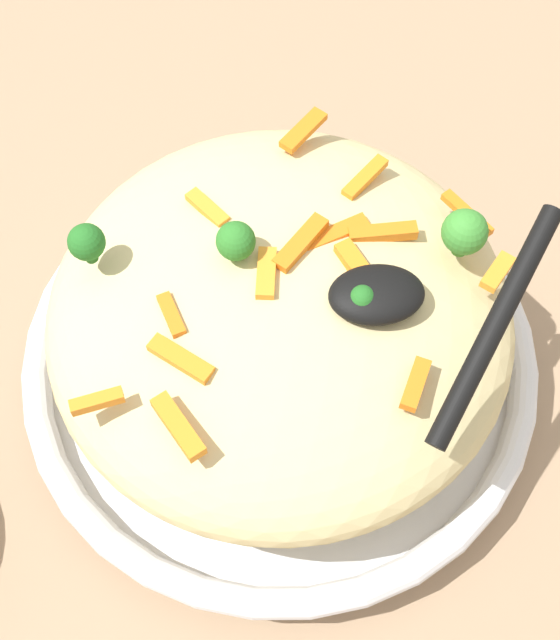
{
  "coord_description": "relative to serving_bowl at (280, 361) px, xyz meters",
  "views": [
    {
      "loc": [
        0.03,
        0.27,
        0.57
      ],
      "look_at": [
        0.0,
        0.0,
        0.08
      ],
      "focal_mm": 49.11,
      "sensor_mm": 36.0,
      "label": 1
    }
  ],
  "objects": [
    {
      "name": "broccoli_floret_1",
      "position": [
        0.02,
        -0.02,
        0.13
      ],
      "size": [
        0.02,
        0.02,
        0.03
      ],
      "color": "#296820",
      "rests_on": "pasta_mound"
    },
    {
      "name": "pasta_mound",
      "position": [
        0.0,
        0.0,
        0.07
      ],
      "size": [
        0.3,
        0.3,
        0.1
      ],
      "primitive_type": "ellipsoid",
      "color": "#DBC689",
      "rests_on": "serving_bowl"
    },
    {
      "name": "carrot_piece_14",
      "position": [
        -0.07,
        -0.02,
        0.11
      ],
      "size": [
        0.04,
        0.01,
        0.01
      ],
      "primitive_type": "cube",
      "rotation": [
        0.0,
        0.0,
        3.15
      ],
      "color": "orange",
      "rests_on": "pasta_mound"
    },
    {
      "name": "carrot_piece_8",
      "position": [
        0.06,
        0.05,
        0.11
      ],
      "size": [
        0.04,
        0.03,
        0.01
      ],
      "primitive_type": "cube",
      "rotation": [
        0.0,
        0.0,
        2.46
      ],
      "color": "orange",
      "rests_on": "pasta_mound"
    },
    {
      "name": "carrot_piece_12",
      "position": [
        -0.06,
        -0.07,
        0.11
      ],
      "size": [
        0.03,
        0.03,
        0.01
      ],
      "primitive_type": "cube",
      "rotation": [
        0.0,
        0.0,
        0.77
      ],
      "color": "orange",
      "rests_on": "pasta_mound"
    },
    {
      "name": "carrot_piece_6",
      "position": [
        0.04,
        -0.05,
        0.11
      ],
      "size": [
        0.03,
        0.03,
        0.01
      ],
      "primitive_type": "cube",
      "rotation": [
        0.0,
        0.0,
        5.36
      ],
      "color": "orange",
      "rests_on": "pasta_mound"
    },
    {
      "name": "carrot_piece_2",
      "position": [
        0.06,
        0.02,
        0.11
      ],
      "size": [
        0.02,
        0.03,
        0.01
      ],
      "primitive_type": "cube",
      "rotation": [
        0.0,
        0.0,
        5.02
      ],
      "color": "orange",
      "rests_on": "pasta_mound"
    },
    {
      "name": "carrot_piece_7",
      "position": [
        -0.05,
        0.0,
        0.12
      ],
      "size": [
        0.02,
        0.04,
        0.01
      ],
      "primitive_type": "cube",
      "rotation": [
        0.0,
        0.0,
        5.12
      ],
      "color": "orange",
      "rests_on": "pasta_mound"
    },
    {
      "name": "carrot_piece_10",
      "position": [
        0.11,
        0.07,
        0.11
      ],
      "size": [
        0.03,
        0.01,
        0.01
      ],
      "primitive_type": "cube",
      "rotation": [
        0.0,
        0.0,
        3.34
      ],
      "color": "orange",
      "rests_on": "pasta_mound"
    },
    {
      "name": "carrot_piece_0",
      "position": [
        -0.13,
        0.01,
        0.11
      ],
      "size": [
        0.03,
        0.03,
        0.01
      ],
      "primitive_type": "cube",
      "rotation": [
        0.0,
        0.0,
        0.85
      ],
      "color": "orange",
      "rests_on": "pasta_mound"
    },
    {
      "name": "carrot_piece_13",
      "position": [
        -0.12,
        -0.04,
        0.11
      ],
      "size": [
        0.03,
        0.04,
        0.01
      ],
      "primitive_type": "cube",
      "rotation": [
        0.0,
        0.0,
        5.28
      ],
      "color": "orange",
      "rests_on": "pasta_mound"
    },
    {
      "name": "carrot_piece_11",
      "position": [
        -0.03,
        -0.11,
        0.11
      ],
      "size": [
        0.03,
        0.04,
        0.01
      ],
      "primitive_type": "cube",
      "rotation": [
        0.0,
        0.0,
        3.94
      ],
      "color": "orange",
      "rests_on": "pasta_mound"
    },
    {
      "name": "carrot_piece_9",
      "position": [
        0.06,
        0.09,
        0.11
      ],
      "size": [
        0.03,
        0.04,
        0.01
      ],
      "primitive_type": "cube",
      "rotation": [
        0.0,
        0.0,
        5.22
      ],
      "color": "orange",
      "rests_on": "pasta_mound"
    },
    {
      "name": "broccoli_floret_0",
      "position": [
        -0.11,
        -0.01,
        0.13
      ],
      "size": [
        0.03,
        0.03,
        0.03
      ],
      "color": "#377928",
      "rests_on": "pasta_mound"
    },
    {
      "name": "carrot_piece_1",
      "position": [
        -0.07,
        0.08,
        0.11
      ],
      "size": [
        0.02,
        0.03,
        0.01
      ],
      "primitive_type": "cube",
      "rotation": [
        0.0,
        0.0,
        4.24
      ],
      "color": "orange",
      "rests_on": "pasta_mound"
    },
    {
      "name": "ground_plane",
      "position": [
        0.0,
        0.0,
        -0.02
      ],
      "size": [
        2.4,
        2.4,
        0.0
      ],
      "primitive_type": "plane",
      "color": "#9E7F60"
    },
    {
      "name": "carrot_piece_5",
      "position": [
        -0.04,
        -0.03,
        0.11
      ],
      "size": [
        0.04,
        0.02,
        0.01
      ],
      "primitive_type": "cube",
      "rotation": [
        0.0,
        0.0,
        3.5
      ],
      "color": "orange",
      "rests_on": "pasta_mound"
    },
    {
      "name": "carrot_piece_4",
      "position": [
        -0.01,
        -0.02,
        0.12
      ],
      "size": [
        0.04,
        0.04,
        0.01
      ],
      "primitive_type": "cube",
      "rotation": [
        0.0,
        0.0,
        0.82
      ],
      "color": "orange",
      "rests_on": "pasta_mound"
    },
    {
      "name": "broccoli_floret_2",
      "position": [
        0.11,
        -0.03,
        0.12
      ],
      "size": [
        0.02,
        0.02,
        0.03
      ],
      "color": "#205B1C",
      "rests_on": "pasta_mound"
    },
    {
      "name": "serving_spoon",
      "position": [
        -0.07,
        0.04,
        0.13
      ],
      "size": [
        0.13,
        0.12,
        0.06
      ],
      "color": "black",
      "rests_on": "pasta_mound"
    },
    {
      "name": "serving_bowl",
      "position": [
        0.0,
        0.0,
        0.0
      ],
      "size": [
        0.35,
        0.35,
        0.04
      ],
      "color": "silver",
      "rests_on": "ground_plane"
    },
    {
      "name": "carrot_piece_3",
      "position": [
        0.01,
        0.0,
        0.12
      ],
      "size": [
        0.02,
        0.03,
        0.01
      ],
      "primitive_type": "cube",
      "rotation": [
        0.0,
        0.0,
        4.56
      ],
      "color": "orange",
      "rests_on": "pasta_mound"
    },
    {
      "name": "broccoli_floret_3",
      "position": [
        -0.04,
        0.03,
        0.12
      ],
      "size": [
        0.02,
        0.02,
        0.02
      ],
      "color": "#205B1C",
      "rests_on": "pasta_mound"
    }
  ]
}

